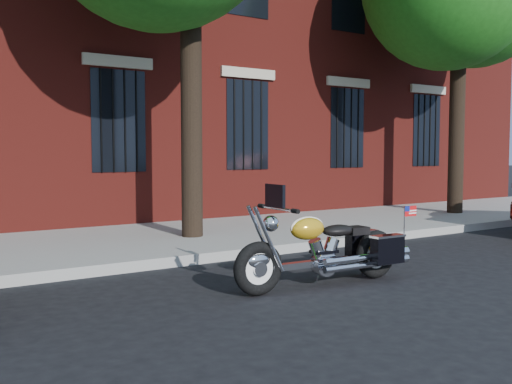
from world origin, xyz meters
TOP-DOWN VIEW (x-y plane):
  - ground at (0.00, 0.00)m, footprint 120.00×120.00m
  - curb at (0.00, 1.38)m, footprint 40.00×0.16m
  - sidewalk at (0.00, 3.26)m, footprint 40.00×3.60m
  - motorcycle at (0.49, -0.69)m, footprint 2.43×0.74m

SIDE VIEW (x-z plane):
  - ground at x=0.00m, z-range 0.00..0.00m
  - curb at x=0.00m, z-range 0.00..0.15m
  - sidewalk at x=0.00m, z-range 0.00..0.15m
  - motorcycle at x=0.49m, z-range -0.20..1.03m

